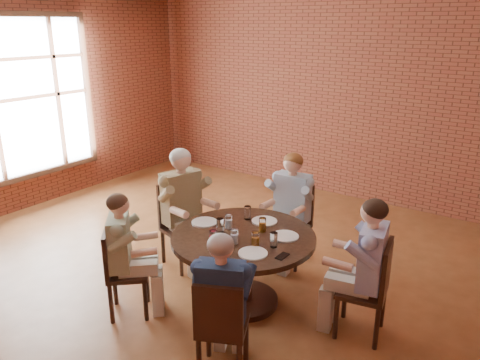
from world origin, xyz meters
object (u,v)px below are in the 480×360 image
Objects in this scene: diner_c at (185,209)px; chair_d at (120,268)px; diner_a at (364,269)px; chair_c at (181,220)px; chair_a at (372,286)px; diner_e at (223,305)px; dining_table at (243,255)px; chair_b at (293,219)px; diner_d at (126,255)px; diner_b at (290,210)px; smartphone at (282,256)px; chair_e at (221,326)px.

chair_d is (0.14, -1.09, -0.21)m from diner_c.
diner_a is 2.22m from chair_c.
diner_e is at bearing -45.63° from chair_a.
diner_c reaches higher than diner_a.
diner_c reaches higher than chair_c.
dining_table is 1.10m from chair_b.
diner_c is at bearing -64.95° from diner_e.
dining_table is at bearing -90.00° from diner_d.
diner_d is (-2.01, -0.99, 0.11)m from chair_a.
dining_table is 1.07× the size of diner_a.
chair_a is 1.50m from diner_b.
dining_table is at bearing -90.00° from diner_b.
chair_d is at bearing 90.00° from diner_d.
diner_e is (-0.78, -1.12, 0.11)m from chair_a.
diner_b reaches higher than chair_d.
chair_a is 0.75× the size of diner_e.
diner_b is at bearing -90.00° from chair_b.
chair_c is (-1.09, 0.31, -0.01)m from dining_table.
diner_a reaches higher than dining_table.
diner_a is (-0.08, -0.01, 0.15)m from chair_a.
chair_a is at bearing 31.01° from smartphone.
chair_a reaches higher than smartphone.
chair_e is (-0.75, -1.19, -0.02)m from chair_a.
diner_d is (-0.74, -1.86, 0.11)m from chair_b.
diner_b is at bearing -66.85° from chair_d.
diner_a reaches higher than chair_e.
smartphone is (-0.60, -0.38, 0.11)m from diner_a.
chair_c reaches higher than chair_a.
chair_c is (-1.02, -0.79, 0.02)m from chair_b.
chair_c reaches higher than chair_d.
chair_e is (1.31, -0.15, 0.00)m from chair_d.
dining_table is at bearing -90.00° from diner_c.
chair_d is 6.23× the size of smartphone.
diner_c is 1.12m from chair_d.
chair_b is 0.17m from diner_b.
chair_c is at bearing -145.50° from chair_b.
diner_c is at bearing -35.82° from chair_d.
chair_a is 0.75× the size of diner_d.
chair_c is 1.70m from smartphone.
chair_b is (-1.19, 0.89, -0.15)m from diner_a.
dining_table is at bearing 163.33° from smartphone.
diner_a is at bearing -40.02° from chair_b.
diner_a is 1.06× the size of diner_e.
diner_b is 1.93m from diner_d.
dining_table is 1.15m from diner_a.
dining_table is 1.03m from diner_b.
smartphone is at bearing -120.57° from chair_e.
diner_c is (-1.00, 0.28, 0.16)m from dining_table.
chair_e is at bearing -64.63° from dining_table.
chair_e is at bearing -94.29° from smartphone.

